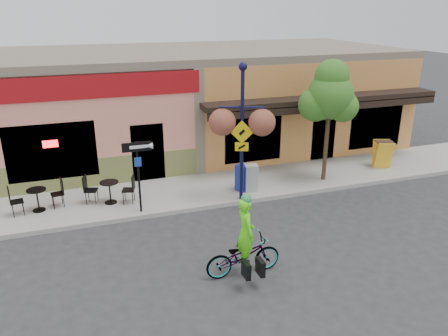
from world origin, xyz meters
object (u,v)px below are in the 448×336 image
at_px(building, 196,99).
at_px(cyclist_rider, 245,241).
at_px(lamp_post, 242,134).
at_px(newspaper_box_blue, 243,177).
at_px(bicycle, 243,256).
at_px(newspaper_box_grey, 251,178).
at_px(one_way_sign, 139,178).
at_px(street_tree, 328,121).

xyz_separation_m(building, cyclist_rider, (-1.77, -10.78, -1.35)).
relative_size(lamp_post, newspaper_box_blue, 4.83).
xyz_separation_m(building, newspaper_box_blue, (-0.04, -6.15, -1.63)).
bearing_deg(bicycle, cyclist_rider, -90.04).
xyz_separation_m(building, bicycle, (-1.82, -10.78, -1.75)).
bearing_deg(lamp_post, newspaper_box_blue, 85.94).
xyz_separation_m(building, lamp_post, (-0.36, -6.85, 0.18)).
distance_m(lamp_post, newspaper_box_grey, 1.98).
xyz_separation_m(bicycle, one_way_sign, (-1.91, 4.06, 0.81)).
bearing_deg(building, street_tree, -62.49).
height_order(building, one_way_sign, building).
distance_m(newspaper_box_grey, street_tree, 3.49).
relative_size(bicycle, one_way_sign, 0.83).
relative_size(building, newspaper_box_grey, 19.06).
height_order(cyclist_rider, street_tree, street_tree).
xyz_separation_m(lamp_post, one_way_sign, (-3.37, 0.13, -1.12)).
bearing_deg(building, cyclist_rider, -99.30).
bearing_deg(newspaper_box_blue, lamp_post, -136.90).
height_order(bicycle, newspaper_box_blue, newspaper_box_blue).
relative_size(cyclist_rider, newspaper_box_grey, 1.89).
bearing_deg(newspaper_box_blue, street_tree, -22.36).
distance_m(building, one_way_sign, 7.74).
xyz_separation_m(lamp_post, street_tree, (3.59, 0.66, -0.03)).
relative_size(newspaper_box_blue, street_tree, 0.21).
bearing_deg(lamp_post, cyclist_rider, -88.48).
xyz_separation_m(bicycle, newspaper_box_grey, (2.04, 4.50, 0.12)).
xyz_separation_m(building, street_tree, (3.22, -6.19, 0.16)).
bearing_deg(newspaper_box_grey, newspaper_box_blue, 163.35).
xyz_separation_m(cyclist_rider, street_tree, (4.99, 4.59, 1.50)).
bearing_deg(lamp_post, street_tree, 31.57).
height_order(one_way_sign, newspaper_box_blue, one_way_sign).
relative_size(building, street_tree, 4.03).
height_order(cyclist_rider, newspaper_box_grey, cyclist_rider).
bearing_deg(bicycle, building, -9.60).
distance_m(bicycle, newspaper_box_blue, 4.96).
bearing_deg(building, bicycle, -99.56).
height_order(one_way_sign, newspaper_box_grey, one_way_sign).
distance_m(building, lamp_post, 6.86).
xyz_separation_m(lamp_post, newspaper_box_blue, (0.33, 0.70, -1.81)).
distance_m(cyclist_rider, newspaper_box_grey, 4.93).
height_order(bicycle, street_tree, street_tree).
height_order(building, lamp_post, lamp_post).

